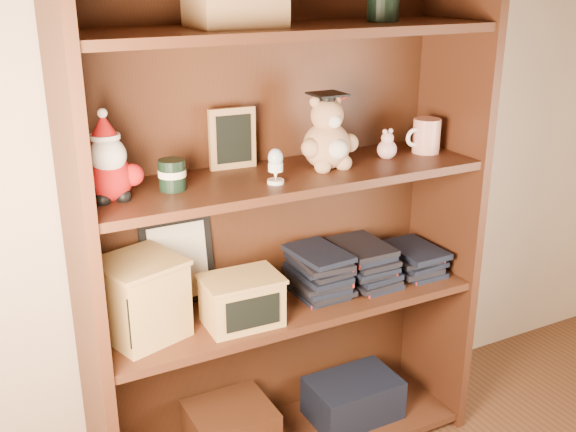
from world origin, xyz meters
name	(u,v)px	position (x,y,z in m)	size (l,w,h in m)	color
bookcase	(279,224)	(-0.16, 1.36, 0.78)	(1.20, 0.35, 1.60)	#442313
shelf_lower	(288,304)	(-0.15, 1.30, 0.54)	(1.14, 0.33, 0.02)	#442313
shelf_upper	(288,177)	(-0.15, 1.30, 0.94)	(1.14, 0.33, 0.02)	#442313
santa_plush	(108,166)	(-0.65, 1.30, 1.04)	(0.17, 0.12, 0.24)	#A50F0F
teachers_tin	(172,174)	(-0.49, 1.30, 0.99)	(0.07, 0.07, 0.08)	black
chalkboard_plaque	(232,139)	(-0.27, 1.42, 1.03)	(0.14, 0.08, 0.18)	#9E7547
egg_cup	(276,165)	(-0.23, 1.23, 1.00)	(0.05, 0.05, 0.10)	white
grad_teddy_bear	(328,139)	(-0.03, 1.30, 1.03)	(0.18, 0.16, 0.22)	tan
pink_figurine	(387,147)	(0.18, 1.30, 0.99)	(0.06, 0.06, 0.09)	#D2A3A2
teacher_mug	(426,136)	(0.33, 1.31, 1.00)	(0.12, 0.09, 0.11)	silver
certificate_frame	(178,261)	(-0.45, 1.44, 0.68)	(0.21, 0.06, 0.27)	black
treats_box	(141,298)	(-0.60, 1.30, 0.66)	(0.25, 0.25, 0.22)	tan
pencils_box	(242,300)	(-0.33, 1.24, 0.62)	(0.22, 0.16, 0.14)	tan
book_stack_left	(319,271)	(-0.05, 1.30, 0.62)	(0.14, 0.20, 0.14)	black
book_stack_mid	(365,263)	(0.12, 1.30, 0.61)	(0.14, 0.20, 0.13)	black
book_stack_right	(411,259)	(0.31, 1.30, 0.59)	(0.14, 0.20, 0.08)	black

